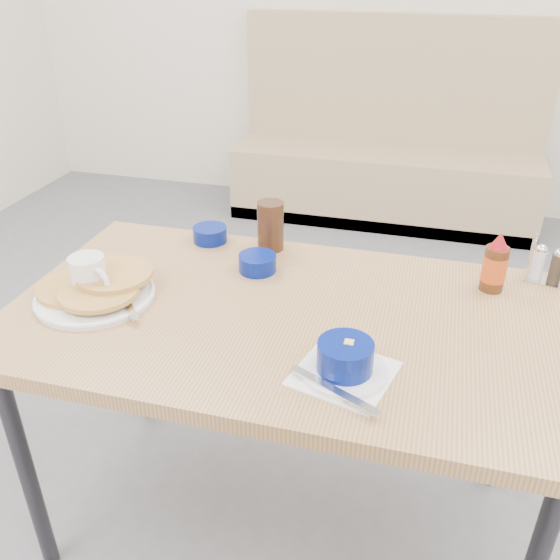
% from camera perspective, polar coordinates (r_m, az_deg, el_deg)
% --- Properties ---
extents(booth_bench, '(1.90, 0.56, 1.22)m').
position_cam_1_polar(booth_bench, '(3.95, 10.12, 11.04)').
color(booth_bench, tan).
rests_on(booth_bench, ground).
extents(dining_table, '(1.40, 0.80, 0.76)m').
position_cam_1_polar(dining_table, '(1.52, 0.62, -5.12)').
color(dining_table, tan).
rests_on(dining_table, ground).
extents(pancake_plate, '(0.33, 0.31, 0.05)m').
position_cam_1_polar(pancake_plate, '(1.61, -17.28, -0.91)').
color(pancake_plate, white).
rests_on(pancake_plate, dining_table).
extents(coffee_mug, '(0.13, 0.09, 0.11)m').
position_cam_1_polar(coffee_mug, '(1.62, -17.86, 0.42)').
color(coffee_mug, white).
rests_on(coffee_mug, dining_table).
extents(grits_setting, '(0.24, 0.25, 0.08)m').
position_cam_1_polar(grits_setting, '(1.27, 6.25, -7.81)').
color(grits_setting, white).
rests_on(grits_setting, dining_table).
extents(creamer_bowl, '(0.10, 0.10, 0.05)m').
position_cam_1_polar(creamer_bowl, '(1.85, -6.75, 4.40)').
color(creamer_bowl, navy).
rests_on(creamer_bowl, dining_table).
extents(butter_bowl, '(0.11, 0.11, 0.05)m').
position_cam_1_polar(butter_bowl, '(1.67, -2.18, 1.64)').
color(butter_bowl, navy).
rests_on(butter_bowl, dining_table).
extents(amber_tumbler, '(0.10, 0.10, 0.15)m').
position_cam_1_polar(amber_tumbler, '(1.77, -0.92, 5.23)').
color(amber_tumbler, '#361D11').
rests_on(amber_tumbler, dining_table).
extents(condiment_caddy, '(0.12, 0.09, 0.12)m').
position_cam_1_polar(condiment_caddy, '(1.76, 24.29, 1.14)').
color(condiment_caddy, silver).
rests_on(condiment_caddy, dining_table).
extents(syrup_bottle, '(0.06, 0.06, 0.17)m').
position_cam_1_polar(syrup_bottle, '(1.65, 19.98, 1.32)').
color(syrup_bottle, '#47230F').
rests_on(syrup_bottle, dining_table).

